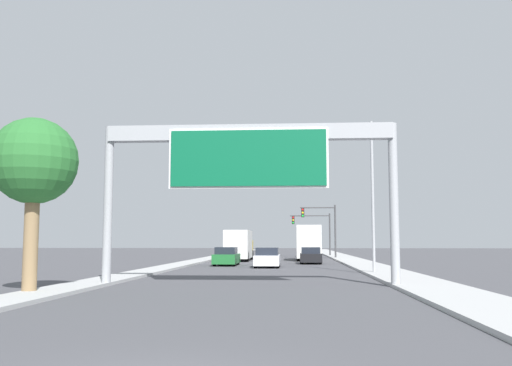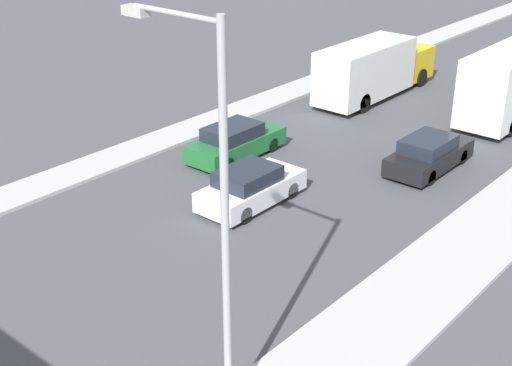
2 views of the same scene
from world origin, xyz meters
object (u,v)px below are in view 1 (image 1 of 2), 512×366
(car_mid_left, at_px, (227,257))
(traffic_light_near_intersection, at_px, (324,222))
(car_near_center, at_px, (306,252))
(truck_box_secondary, at_px, (239,245))
(car_far_left, at_px, (311,256))
(palm_tree_foreground, at_px, (34,163))
(truck_box_primary, at_px, (308,243))
(car_near_left, at_px, (267,258))
(sign_gantry, at_px, (248,156))
(traffic_light_mid_block, at_px, (316,227))
(street_lamp_right, at_px, (367,184))

(car_mid_left, relative_size, traffic_light_near_intersection, 0.77)
(car_near_center, xyz_separation_m, truck_box_secondary, (-7.00, -13.37, 0.88))
(car_far_left, relative_size, car_near_center, 0.96)
(car_near_center, bearing_deg, truck_box_secondary, -117.64)
(traffic_light_near_intersection, bearing_deg, truck_box_secondary, -139.58)
(car_near_center, relative_size, palm_tree_foreground, 0.70)
(truck_box_primary, bearing_deg, palm_tree_foreground, -106.62)
(car_mid_left, distance_m, traffic_light_near_intersection, 20.98)
(car_near_left, height_order, truck_box_primary, truck_box_primary)
(sign_gantry, height_order, palm_tree_foreground, sign_gantry)
(car_near_left, distance_m, car_mid_left, 4.64)
(traffic_light_mid_block, bearing_deg, street_lamp_right, -87.75)
(traffic_light_mid_block, height_order, street_lamp_right, street_lamp_right)
(sign_gantry, distance_m, car_near_left, 19.11)
(car_near_center, distance_m, street_lamp_right, 36.59)
(car_near_left, xyz_separation_m, truck_box_primary, (3.50, 15.59, 1.09))
(car_near_center, relative_size, street_lamp_right, 0.50)
(car_far_left, bearing_deg, car_near_left, -115.70)
(car_mid_left, height_order, street_lamp_right, street_lamp_right)
(car_near_center, bearing_deg, sign_gantry, -94.36)
(palm_tree_foreground, bearing_deg, traffic_light_mid_block, 76.69)
(car_near_left, bearing_deg, traffic_light_mid_block, 81.14)
(truck_box_secondary, bearing_deg, sign_gantry, -83.85)
(car_near_left, bearing_deg, sign_gantry, -90.00)
(truck_box_secondary, relative_size, palm_tree_foreground, 1.33)
(truck_box_secondary, bearing_deg, truck_box_primary, 12.17)
(car_near_center, height_order, truck_box_primary, truck_box_primary)
(sign_gantry, relative_size, traffic_light_near_intersection, 2.18)
(palm_tree_foreground, bearing_deg, truck_box_primary, 73.38)
(car_far_left, height_order, truck_box_primary, truck_box_primary)
(car_far_left, bearing_deg, palm_tree_foreground, -110.87)
(car_near_center, bearing_deg, palm_tree_foreground, -102.84)
(palm_tree_foreground, bearing_deg, car_near_left, 70.75)
(car_near_left, height_order, car_far_left, car_near_left)
(sign_gantry, xyz_separation_m, street_lamp_right, (6.53, 9.72, -0.33))
(sign_gantry, bearing_deg, car_near_left, 90.00)
(car_far_left, xyz_separation_m, traffic_light_mid_block, (1.44, 24.43, 3.19))
(truck_box_secondary, height_order, street_lamp_right, street_lamp_right)
(car_near_center, height_order, traffic_light_near_intersection, traffic_light_near_intersection)
(car_near_center, bearing_deg, traffic_light_mid_block, 71.27)
(car_near_left, bearing_deg, car_near_center, 82.73)
(sign_gantry, xyz_separation_m, car_far_left, (3.50, 25.68, -5.15))
(car_far_left, bearing_deg, traffic_light_near_intersection, 82.27)
(truck_box_primary, height_order, truck_box_secondary, truck_box_primary)
(sign_gantry, bearing_deg, car_near_center, 85.64)
(car_near_center, relative_size, traffic_light_mid_block, 0.84)
(truck_box_primary, bearing_deg, car_far_left, -90.00)
(traffic_light_near_intersection, distance_m, palm_tree_foreground, 46.40)
(truck_box_primary, relative_size, street_lamp_right, 0.91)
(car_far_left, bearing_deg, car_mid_left, -148.87)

